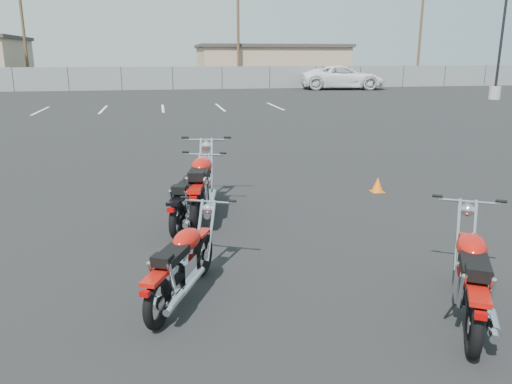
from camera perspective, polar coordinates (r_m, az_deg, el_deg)
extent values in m
plane|color=black|center=(7.23, -0.66, -6.30)|extent=(120.00, 120.00, 0.00)
torus|color=black|center=(9.37, -5.75, 0.92)|extent=(0.25, 0.70, 0.69)
cylinder|color=silver|center=(9.37, -5.75, 0.92)|extent=(0.15, 0.20, 0.18)
torus|color=black|center=(7.78, -6.88, -2.14)|extent=(0.25, 0.70, 0.69)
cylinder|color=silver|center=(7.78, -6.88, -2.14)|extent=(0.15, 0.20, 0.18)
cube|color=black|center=(8.56, -6.27, -0.17)|extent=(0.34, 1.20, 0.07)
cube|color=silver|center=(8.48, -6.32, 0.17)|extent=(0.40, 0.49, 0.34)
cylinder|color=silver|center=(8.43, -6.36, 1.52)|extent=(0.28, 0.32, 0.30)
ellipsoid|color=#B8130B|center=(8.65, -6.22, 2.97)|extent=(0.47, 0.72, 0.29)
cube|color=black|center=(8.12, -6.60, 1.98)|extent=(0.41, 0.67, 0.11)
cube|color=black|center=(7.84, -6.83, 1.82)|extent=(0.29, 0.25, 0.14)
cube|color=#B8130B|center=(7.66, -6.98, 0.39)|extent=(0.29, 0.51, 0.06)
cube|color=#B8130B|center=(9.28, -5.81, 3.07)|extent=(0.22, 0.41, 0.05)
cylinder|color=silver|center=(7.85, -5.81, 0.23)|extent=(0.10, 0.22, 0.45)
cylinder|color=silver|center=(7.88, -7.80, 0.23)|extent=(0.10, 0.22, 0.45)
cylinder|color=silver|center=(8.23, -5.23, -1.27)|extent=(0.33, 1.26, 0.15)
cylinder|color=silver|center=(7.87, -5.46, -1.88)|extent=(0.21, 0.42, 0.15)
cylinder|color=silver|center=(9.41, -5.11, 3.29)|extent=(0.13, 0.46, 0.90)
cylinder|color=silver|center=(9.43, -6.36, 3.28)|extent=(0.13, 0.46, 0.90)
sphere|color=silver|center=(9.54, -5.68, 5.26)|extent=(0.21, 0.21, 0.18)
cylinder|color=silver|center=(9.54, -5.68, 5.97)|extent=(0.79, 0.18, 0.03)
cylinder|color=black|center=(9.48, -3.28, 6.24)|extent=(0.14, 0.07, 0.04)
cylinder|color=black|center=(9.56, -8.11, 6.18)|extent=(0.14, 0.07, 0.04)
cylinder|color=black|center=(8.53, -7.38, -1.79)|extent=(0.18, 0.06, 0.34)
cube|color=#990505|center=(7.39, -7.23, -0.76)|extent=(0.13, 0.09, 0.07)
torus|color=black|center=(8.83, -6.26, -0.33)|extent=(0.30, 0.59, 0.59)
cylinder|color=silver|center=(8.83, -6.26, -0.33)|extent=(0.14, 0.18, 0.16)
torus|color=black|center=(7.52, -8.99, -3.22)|extent=(0.30, 0.59, 0.59)
cylinder|color=silver|center=(7.52, -8.99, -3.22)|extent=(0.14, 0.18, 0.16)
cube|color=black|center=(8.16, -7.53, -1.40)|extent=(0.44, 1.00, 0.06)
cube|color=silver|center=(8.10, -7.64, -1.10)|extent=(0.38, 0.44, 0.29)
cylinder|color=silver|center=(8.05, -7.68, 0.11)|extent=(0.27, 0.30, 0.26)
ellipsoid|color=black|center=(8.22, -7.28, 1.44)|extent=(0.47, 0.64, 0.25)
cube|color=black|center=(7.79, -8.21, 0.47)|extent=(0.42, 0.59, 0.10)
cube|color=black|center=(7.56, -8.74, 0.29)|extent=(0.26, 0.24, 0.12)
cube|color=black|center=(7.41, -9.14, -1.01)|extent=(0.30, 0.45, 0.05)
cube|color=black|center=(8.75, -6.32, 1.62)|extent=(0.23, 0.36, 0.04)
cylinder|color=silver|center=(7.55, -7.89, -1.16)|extent=(0.11, 0.19, 0.39)
cylinder|color=silver|center=(7.62, -9.59, -1.08)|extent=(0.11, 0.19, 0.39)
cylinder|color=silver|center=(7.86, -7.00, -2.47)|extent=(0.44, 1.05, 0.13)
cylinder|color=silver|center=(7.57, -7.63, -3.04)|extent=(0.23, 0.37, 0.13)
cylinder|color=silver|center=(8.84, -5.57, 1.81)|extent=(0.17, 0.38, 0.77)
cylinder|color=silver|center=(8.88, -6.68, 1.85)|extent=(0.17, 0.38, 0.77)
sphere|color=silver|center=(8.95, -5.92, 3.65)|extent=(0.20, 0.20, 0.16)
cylinder|color=silver|center=(8.95, -5.91, 4.29)|extent=(0.66, 0.26, 0.03)
cylinder|color=black|center=(8.85, -3.79, 4.46)|extent=(0.12, 0.07, 0.04)
cylinder|color=black|center=(9.02, -8.07, 4.55)|extent=(0.12, 0.07, 0.04)
cylinder|color=black|center=(8.16, -8.60, -2.80)|extent=(0.15, 0.07, 0.29)
cube|color=#990505|center=(7.20, -9.72, -2.06)|extent=(0.11, 0.09, 0.06)
torus|color=black|center=(6.30, -6.11, -7.11)|extent=(0.32, 0.53, 0.54)
cylinder|color=silver|center=(6.30, -6.11, -7.11)|extent=(0.14, 0.17, 0.14)
torus|color=black|center=(5.21, -11.20, -12.34)|extent=(0.32, 0.53, 0.54)
cylinder|color=silver|center=(5.21, -11.20, -12.34)|extent=(0.14, 0.17, 0.14)
cube|color=black|center=(5.73, -8.41, -9.16)|extent=(0.48, 0.89, 0.05)
cube|color=silver|center=(5.67, -8.61, -8.84)|extent=(0.37, 0.42, 0.27)
cylinder|color=silver|center=(5.60, -8.67, -7.33)|extent=(0.26, 0.28, 0.24)
ellipsoid|color=#B8130B|center=(5.73, -7.92, -5.41)|extent=(0.47, 0.59, 0.23)
cube|color=black|center=(5.37, -9.65, -7.15)|extent=(0.42, 0.55, 0.09)
cube|color=black|center=(5.17, -10.68, -7.69)|extent=(0.25, 0.23, 0.11)
cube|color=#B8130B|center=(5.07, -11.45, -9.59)|extent=(0.31, 0.41, 0.04)
cube|color=#B8130B|center=(6.19, -6.19, -4.69)|extent=(0.24, 0.33, 0.04)
cylinder|color=silver|center=(5.18, -9.59, -9.66)|extent=(0.11, 0.17, 0.35)
cylinder|color=silver|center=(5.26, -11.77, -9.35)|extent=(0.11, 0.17, 0.35)
cylinder|color=silver|center=(5.47, -8.07, -10.98)|extent=(0.50, 0.93, 0.12)
cylinder|color=silver|center=(5.23, -9.29, -12.13)|extent=(0.23, 0.33, 0.12)
cylinder|color=silver|center=(6.26, -5.15, -4.39)|extent=(0.19, 0.34, 0.71)
cylinder|color=silver|center=(6.31, -6.54, -4.26)|extent=(0.19, 0.34, 0.71)
sphere|color=silver|center=(6.34, -5.46, -1.91)|extent=(0.19, 0.19, 0.14)
cylinder|color=silver|center=(6.33, -5.42, -1.09)|extent=(0.58, 0.29, 0.03)
cylinder|color=black|center=(6.21, -2.75, -1.02)|extent=(0.11, 0.08, 0.03)
cylinder|color=black|center=(6.42, -8.13, -0.62)|extent=(0.11, 0.08, 0.03)
cylinder|color=black|center=(5.77, -9.87, -10.90)|extent=(0.14, 0.08, 0.27)
cube|color=#990505|center=(4.91, -12.61, -11.29)|extent=(0.10, 0.09, 0.05)
torus|color=black|center=(6.39, 22.64, -7.61)|extent=(0.39, 0.58, 0.60)
cylinder|color=silver|center=(6.39, 22.64, -7.61)|extent=(0.17, 0.19, 0.16)
torus|color=black|center=(5.08, 23.69, -13.83)|extent=(0.39, 0.58, 0.60)
cylinder|color=silver|center=(5.08, 23.69, -13.83)|extent=(0.17, 0.19, 0.16)
cube|color=black|center=(5.71, 23.14, -10.00)|extent=(0.60, 0.97, 0.06)
cube|color=silver|center=(5.64, 23.25, -9.65)|extent=(0.43, 0.47, 0.30)
cylinder|color=silver|center=(5.57, 23.44, -7.96)|extent=(0.30, 0.32, 0.27)
ellipsoid|color=#B8130B|center=(5.73, 23.42, -5.78)|extent=(0.55, 0.66, 0.26)
cube|color=black|center=(5.29, 23.79, -7.80)|extent=(0.50, 0.61, 0.10)
cube|color=black|center=(5.05, 24.07, -8.46)|extent=(0.28, 0.27, 0.12)
cube|color=#B8130B|center=(4.92, 24.11, -10.70)|extent=(0.36, 0.46, 0.05)
cube|color=#B8130B|center=(6.28, 22.94, -4.95)|extent=(0.28, 0.36, 0.04)
cylinder|color=silver|center=(5.11, 25.22, -10.62)|extent=(0.13, 0.19, 0.39)
cylinder|color=silver|center=(5.09, 22.49, -10.45)|extent=(0.13, 0.19, 0.39)
cylinder|color=silver|center=(5.48, 25.01, -11.98)|extent=(0.62, 1.01, 0.13)
cylinder|color=silver|center=(5.19, 25.41, -13.37)|extent=(0.28, 0.37, 0.13)
cylinder|color=silver|center=(6.40, 23.68, -4.61)|extent=(0.23, 0.37, 0.79)
cylinder|color=silver|center=(6.38, 22.06, -4.48)|extent=(0.23, 0.37, 0.79)
sphere|color=silver|center=(6.47, 23.01, -1.90)|extent=(0.22, 0.22, 0.16)
cylinder|color=silver|center=(6.46, 23.09, -1.00)|extent=(0.63, 0.37, 0.03)
cylinder|color=black|center=(6.47, 26.23, -0.96)|extent=(0.12, 0.09, 0.04)
cylinder|color=black|center=(6.41, 20.02, -0.44)|extent=(0.12, 0.09, 0.04)
cylinder|color=black|center=(5.69, 21.57, -12.07)|extent=(0.15, 0.10, 0.30)
cube|color=#990505|center=(4.71, 24.30, -12.76)|extent=(0.12, 0.10, 0.06)
cone|color=orange|center=(10.35, 13.73, 0.86)|extent=(0.23, 0.23, 0.29)
cube|color=orange|center=(10.39, 13.68, 0.06)|extent=(0.25, 0.25, 0.01)
cylinder|color=#97968F|center=(35.19, 25.62, 10.18)|extent=(0.70, 0.70, 0.80)
cylinder|color=black|center=(35.25, 26.67, 18.76)|extent=(0.16, 0.16, 9.81)
cube|color=slate|center=(41.67, -9.51, 12.71)|extent=(80.00, 0.04, 1.80)
cylinder|color=black|center=(43.03, -26.02, 11.49)|extent=(0.06, 0.06, 1.80)
cylinder|color=black|center=(42.20, -20.66, 11.99)|extent=(0.06, 0.06, 1.80)
cylinder|color=black|center=(41.74, -15.13, 12.41)|extent=(0.06, 0.06, 1.80)
cylinder|color=black|center=(41.67, -9.51, 12.71)|extent=(0.06, 0.06, 1.80)
cylinder|color=black|center=(41.97, -3.90, 12.90)|extent=(0.06, 0.06, 1.80)
cylinder|color=black|center=(42.65, 1.58, 12.97)|extent=(0.06, 0.06, 1.80)
cylinder|color=black|center=(43.69, 6.84, 12.92)|extent=(0.06, 0.06, 1.80)
cylinder|color=black|center=(45.06, 11.82, 12.78)|extent=(0.06, 0.06, 1.80)
cylinder|color=black|center=(46.73, 16.46, 12.57)|extent=(0.06, 0.06, 1.80)
cylinder|color=black|center=(48.67, 20.76, 12.30)|extent=(0.06, 0.06, 1.80)
cylinder|color=black|center=(50.86, 24.69, 12.00)|extent=(0.06, 0.06, 1.80)
cube|color=tan|center=(51.84, 1.60, 14.27)|extent=(14.00, 9.00, 3.40)
cube|color=#3C3732|center=(51.84, 1.62, 16.32)|extent=(14.40, 9.40, 0.30)
cylinder|color=#4A3422|center=(47.88, -25.01, 16.17)|extent=(0.24, 0.24, 9.00)
cylinder|color=#4A3422|center=(46.21, -2.05, 17.61)|extent=(0.24, 0.24, 9.00)
cylinder|color=#4A3422|center=(53.01, 18.25, 16.60)|extent=(0.24, 0.24, 9.00)
cube|color=silver|center=(27.37, -23.39, 8.52)|extent=(0.12, 4.00, 0.01)
cube|color=silver|center=(26.89, -17.07, 9.00)|extent=(0.12, 4.00, 0.01)
cube|color=silver|center=(26.74, -10.60, 9.37)|extent=(0.12, 4.00, 0.01)
cube|color=silver|center=(26.93, -4.12, 9.63)|extent=(0.12, 4.00, 0.01)
cube|color=silver|center=(27.45, 2.20, 9.77)|extent=(0.12, 4.00, 0.01)
imported|color=white|center=(42.04, 9.90, 13.50)|extent=(4.34, 8.18, 2.95)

